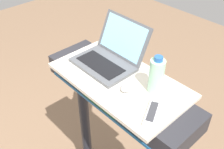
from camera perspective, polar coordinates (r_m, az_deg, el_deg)
desk_board at (r=1.36m, az=1.55°, el=-1.13°), size 0.72×0.39×0.02m
laptop at (r=1.44m, az=-0.55°, el=4.07°), size 0.33×0.31×0.22m
computer_mouse at (r=1.28m, az=3.53°, el=-2.44°), size 0.08×0.11×0.03m
water_bottle at (r=1.24m, az=9.47°, el=-0.30°), size 0.07×0.07×0.20m
tv_remote at (r=1.17m, az=8.57°, el=-8.14°), size 0.12×0.16×0.02m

